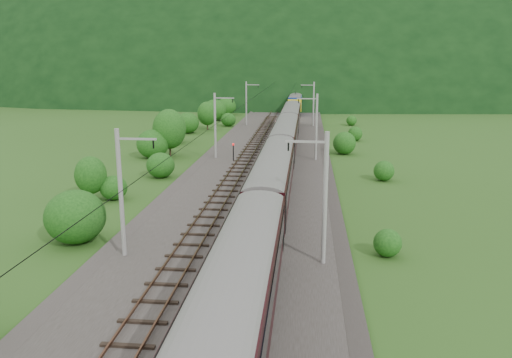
# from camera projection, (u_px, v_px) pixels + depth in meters

# --- Properties ---
(ground) EXTENTS (600.00, 600.00, 0.00)m
(ground) POSITION_uv_depth(u_px,v_px,m) (222.00, 263.00, 30.87)
(ground) COLOR #2B4F18
(ground) RESTS_ON ground
(railbed) EXTENTS (14.00, 220.00, 0.30)m
(railbed) POSITION_uv_depth(u_px,v_px,m) (242.00, 213.00, 40.51)
(railbed) COLOR #38332D
(railbed) RESTS_ON ground
(track_left) EXTENTS (2.40, 220.00, 0.27)m
(track_left) POSITION_uv_depth(u_px,v_px,m) (213.00, 209.00, 40.69)
(track_left) COLOR brown
(track_left) RESTS_ON railbed
(track_right) EXTENTS (2.40, 220.00, 0.27)m
(track_right) POSITION_uv_depth(u_px,v_px,m) (272.00, 211.00, 40.22)
(track_right) COLOR brown
(track_right) RESTS_ON railbed
(catenary_left) EXTENTS (2.54, 192.28, 8.00)m
(catenary_left) POSITION_uv_depth(u_px,v_px,m) (216.00, 124.00, 61.37)
(catenary_left) COLOR gray
(catenary_left) RESTS_ON railbed
(catenary_right) EXTENTS (2.54, 192.28, 8.00)m
(catenary_right) POSITION_uv_depth(u_px,v_px,m) (316.00, 125.00, 60.16)
(catenary_right) COLOR gray
(catenary_right) RESTS_ON railbed
(overhead_wires) EXTENTS (4.83, 198.00, 0.03)m
(overhead_wires) POSITION_uv_depth(u_px,v_px,m) (242.00, 128.00, 38.88)
(overhead_wires) COLOR black
(overhead_wires) RESTS_ON ground
(mountain_main) EXTENTS (504.00, 360.00, 244.00)m
(mountain_main) POSITION_uv_depth(u_px,v_px,m) (299.00, 81.00, 282.33)
(mountain_main) COLOR black
(mountain_main) RESTS_ON ground
(mountain_ridge) EXTENTS (336.00, 280.00, 132.00)m
(mountain_ridge) POSITION_uv_depth(u_px,v_px,m) (120.00, 78.00, 332.81)
(mountain_ridge) COLOR black
(mountain_ridge) RESTS_ON ground
(train) EXTENTS (2.91, 161.16, 5.06)m
(train) POSITION_uv_depth(u_px,v_px,m) (273.00, 170.00, 40.70)
(train) COLOR black
(train) RESTS_ON ground
(hazard_post_near) EXTENTS (0.16, 0.16, 1.51)m
(hazard_post_near) POSITION_uv_depth(u_px,v_px,m) (276.00, 125.00, 87.14)
(hazard_post_near) COLOR red
(hazard_post_near) RESTS_ON railbed
(hazard_post_far) EXTENTS (0.15, 0.15, 1.41)m
(hazard_post_far) POSITION_uv_depth(u_px,v_px,m) (261.00, 172.00, 51.18)
(hazard_post_far) COLOR red
(hazard_post_far) RESTS_ON railbed
(signal) EXTENTS (0.23, 0.23, 2.10)m
(signal) POSITION_uv_depth(u_px,v_px,m) (233.00, 151.00, 60.29)
(signal) COLOR black
(signal) RESTS_ON railbed
(vegetation_left) EXTENTS (11.70, 149.22, 6.74)m
(vegetation_left) POSITION_uv_depth(u_px,v_px,m) (126.00, 158.00, 51.78)
(vegetation_left) COLOR #164312
(vegetation_left) RESTS_ON ground
(vegetation_right) EXTENTS (5.88, 109.28, 3.22)m
(vegetation_right) POSITION_uv_depth(u_px,v_px,m) (416.00, 252.00, 29.17)
(vegetation_right) COLOR #164312
(vegetation_right) RESTS_ON ground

